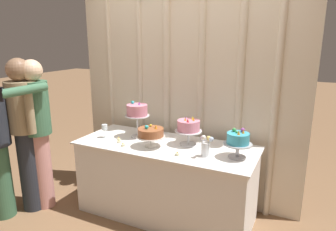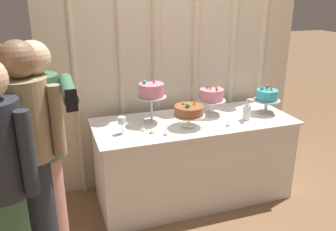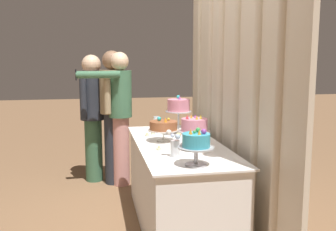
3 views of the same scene
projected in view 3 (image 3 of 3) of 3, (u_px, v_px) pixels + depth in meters
name	position (u px, v px, depth m)	size (l,w,h in m)	color
ground_plane	(168.00, 227.00, 3.56)	(24.00, 24.00, 0.00)	#846042
draped_curtain	(231.00, 66.00, 3.43)	(2.65, 0.19, 2.70)	beige
cake_table	(178.00, 185.00, 3.52)	(1.85, 0.76, 0.80)	white
cake_display_leftmost	(179.00, 107.00, 3.81)	(0.26, 0.26, 0.40)	silver
cake_display_midleft	(163.00, 126.00, 3.52)	(0.28, 0.28, 0.23)	silver
cake_display_midright	(194.00, 127.00, 3.25)	(0.27, 0.27, 0.30)	silver
cake_display_rightmost	(196.00, 143.00, 2.71)	(0.26, 0.26, 0.27)	#B2B2B7
wine_glass	(157.00, 120.00, 4.10)	(0.06, 0.06, 0.15)	silver
flower_vase	(175.00, 144.00, 2.96)	(0.11, 0.11, 0.22)	silver
tealight_far_left	(159.00, 132.00, 3.94)	(0.04, 0.04, 0.04)	beige
tealight_near_left	(153.00, 133.00, 3.87)	(0.05, 0.05, 0.04)	beige
tealight_near_right	(147.00, 135.00, 3.76)	(0.04, 0.04, 0.04)	beige
tealight_far_right	(159.00, 149.00, 3.20)	(0.05, 0.05, 0.04)	beige
guest_girl_blue_dress	(120.00, 111.00, 4.63)	(0.45, 0.66, 1.64)	#D6938E
guest_man_dark_suit	(113.00, 111.00, 4.69)	(0.45, 0.40, 1.66)	#282D38
guest_man_pink_jacket	(93.00, 112.00, 4.80)	(0.42, 0.42, 1.61)	#3D6B4C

